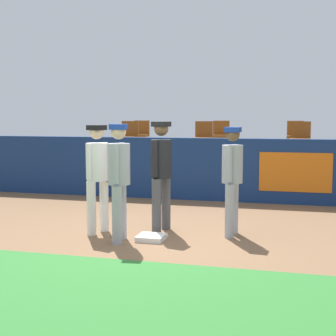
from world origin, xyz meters
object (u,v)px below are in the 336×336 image
seat_front_right (300,137)px  seat_front_left (129,135)px  player_fielder_home (98,171)px  player_coach_visitor (119,174)px  seat_back_right (295,134)px  seat_front_center (203,136)px  player_umpire (161,168)px  first_base (151,238)px  seat_back_center (221,134)px  player_runner_visitor (232,173)px  seat_back_left (141,133)px

seat_front_right → seat_front_left: same height
player_fielder_home → seat_front_left: bearing=-148.4°
player_fielder_home → player_coach_visitor: size_ratio=0.99×
seat_front_right → seat_back_right: size_ratio=1.00×
seat_front_center → player_umpire: bearing=-87.8°
seat_front_left → first_base: bearing=-67.4°
player_coach_visitor → seat_back_center: size_ratio=2.09×
player_umpire → seat_back_right: 6.73m
player_umpire → seat_back_center: (-0.00, 6.39, 0.35)m
seat_front_left → seat_front_center: bearing=-0.0°
player_fielder_home → seat_back_right: 7.42m
player_fielder_home → seat_back_center: bearing=-170.0°
player_fielder_home → player_runner_visitor: player_fielder_home is taller
player_runner_visitor → player_umpire: (-1.15, 0.00, 0.05)m
player_fielder_home → seat_front_right: seat_front_right is taller
player_runner_visitor → seat_back_left: 7.33m
first_base → seat_front_center: size_ratio=0.48×
seat_front_left → player_umpire: bearing=-64.8°
player_runner_visitor → seat_front_left: seat_front_left is taller
player_runner_visitor → player_umpire: 1.15m
seat_front_right → seat_back_center: 2.84m
player_runner_visitor → player_coach_visitor: 1.77m
first_base → seat_back_center: (-0.02, 7.01, 1.34)m
first_base → seat_back_right: bearing=73.7°
player_coach_visitor → player_umpire: player_umpire is taller
player_fielder_home → player_umpire: bearing=130.2°
player_coach_visitor → player_umpire: size_ratio=0.98×
first_base → seat_back_left: seat_back_left is taller
player_umpire → seat_back_left: size_ratio=2.13×
player_runner_visitor → seat_back_center: bearing=-164.5°
seat_front_left → seat_front_center: 1.98m
seat_back_right → seat_back_left: size_ratio=1.00×
seat_front_right → seat_front_center: (-2.37, -0.00, -0.00)m
first_base → seat_back_left: 7.53m
seat_back_center → seat_front_right: bearing=-39.3°
player_coach_visitor → player_umpire: bearing=144.3°
seat_back_left → seat_back_center: 2.41m
seat_front_right → seat_front_left: (-4.35, -0.00, -0.00)m
player_fielder_home → player_coach_visitor: (0.51, -0.41, 0.02)m
player_coach_visitor → seat_front_center: player_coach_visitor is taller
seat_front_left → seat_back_left: bearing=98.1°
seat_front_left → seat_back_center: (2.15, 1.80, 0.00)m
player_coach_visitor → seat_back_right: 7.62m
seat_front_center → seat_back_center: bearing=84.5°
seat_front_left → seat_front_center: size_ratio=1.00×
seat_back_right → seat_back_left: 4.48m
player_coach_visitor → seat_front_left: player_coach_visitor is taller
player_coach_visitor → seat_back_left: 7.47m
seat_front_right → player_runner_visitor: bearing=-102.9°
player_runner_visitor → seat_front_left: size_ratio=2.03×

